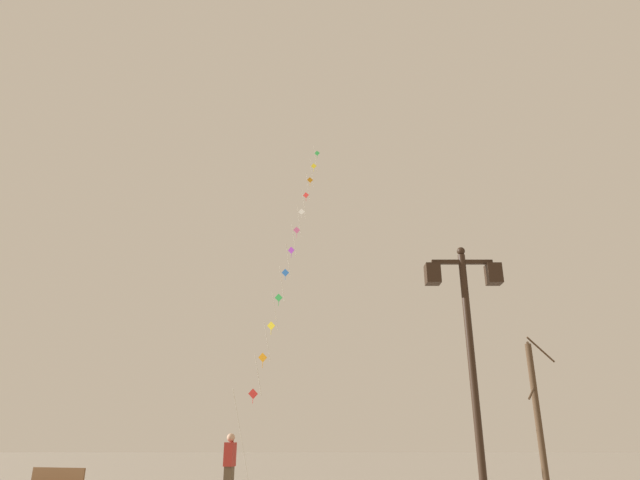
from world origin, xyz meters
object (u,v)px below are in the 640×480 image
(kite_flyer, at_px, (231,465))
(bare_tree, at_px, (539,410))
(twin_lantern_lamp_post, at_px, (470,326))
(kite_train, at_px, (291,256))

(kite_flyer, height_order, bare_tree, bare_tree)
(twin_lantern_lamp_post, bearing_deg, kite_flyer, 133.99)
(twin_lantern_lamp_post, xyz_separation_m, bare_tree, (4.40, 8.62, -1.04))
(kite_train, xyz_separation_m, kite_flyer, (-1.05, -7.48, -8.47))
(twin_lantern_lamp_post, relative_size, bare_tree, 1.04)
(bare_tree, bearing_deg, kite_flyer, -161.59)
(twin_lantern_lamp_post, relative_size, kite_train, 0.29)
(twin_lantern_lamp_post, distance_m, kite_train, 14.75)
(kite_flyer, bearing_deg, twin_lantern_lamp_post, -127.46)
(kite_flyer, bearing_deg, kite_train, 0.56)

